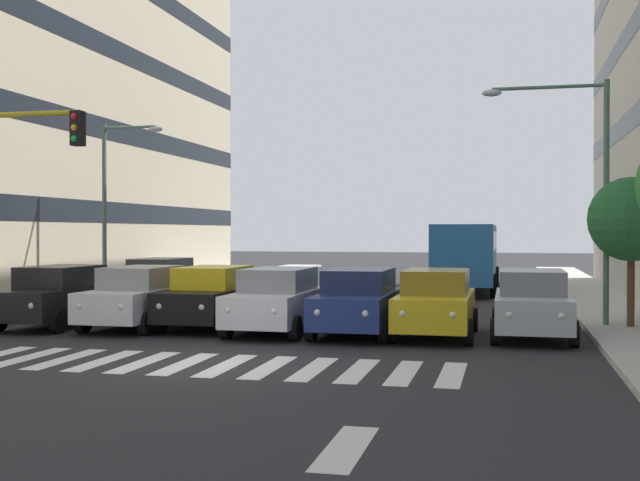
{
  "coord_description": "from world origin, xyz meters",
  "views": [
    {
      "loc": [
        -5.96,
        15.29,
        2.7
      ],
      "look_at": [
        -1.29,
        -4.7,
        2.48
      ],
      "focal_mm": 45.02,
      "sensor_mm": 36.0,
      "label": 1
    }
  ],
  "objects_px": {
    "car_6": "(58,295)",
    "street_tree_1": "(631,220)",
    "car_row2_0": "(159,281)",
    "bus_behind_traffic": "(467,250)",
    "car_5": "(140,296)",
    "car_3": "(277,300)",
    "car_4": "(212,296)",
    "street_lamp_right": "(114,193)",
    "car_1": "(436,302)",
    "street_lamp_left": "(583,172)",
    "car_0": "(532,303)",
    "car_2": "(358,301)"
  },
  "relations": [
    {
      "from": "car_4",
      "to": "bus_behind_traffic",
      "type": "distance_m",
      "value": 17.21
    },
    {
      "from": "car_1",
      "to": "bus_behind_traffic",
      "type": "bearing_deg",
      "value": -90.0
    },
    {
      "from": "car_4",
      "to": "street_lamp_right",
      "type": "bearing_deg",
      "value": -44.35
    },
    {
      "from": "car_3",
      "to": "bus_behind_traffic",
      "type": "bearing_deg",
      "value": -104.19
    },
    {
      "from": "street_lamp_right",
      "to": "car_1",
      "type": "bearing_deg",
      "value": 152.57
    },
    {
      "from": "car_3",
      "to": "street_lamp_left",
      "type": "bearing_deg",
      "value": -161.6
    },
    {
      "from": "street_lamp_right",
      "to": "street_tree_1",
      "type": "relative_size",
      "value": 1.62
    },
    {
      "from": "car_4",
      "to": "street_tree_1",
      "type": "bearing_deg",
      "value": -171.36
    },
    {
      "from": "car_3",
      "to": "car_row2_0",
      "type": "distance_m",
      "value": 9.35
    },
    {
      "from": "car_6",
      "to": "street_tree_1",
      "type": "bearing_deg",
      "value": -171.55
    },
    {
      "from": "bus_behind_traffic",
      "to": "car_0",
      "type": "bearing_deg",
      "value": 98.47
    },
    {
      "from": "bus_behind_traffic",
      "to": "car_5",
      "type": "bearing_deg",
      "value": 63.37
    },
    {
      "from": "car_5",
      "to": "street_lamp_left",
      "type": "height_order",
      "value": "street_lamp_left"
    },
    {
      "from": "car_row2_0",
      "to": "bus_behind_traffic",
      "type": "bearing_deg",
      "value": -137.27
    },
    {
      "from": "car_0",
      "to": "car_5",
      "type": "height_order",
      "value": "same"
    },
    {
      "from": "car_1",
      "to": "bus_behind_traffic",
      "type": "xyz_separation_m",
      "value": [
        0.0,
        -16.44,
        0.97
      ]
    },
    {
      "from": "car_3",
      "to": "car_5",
      "type": "distance_m",
      "value": 4.06
    },
    {
      "from": "car_5",
      "to": "car_row2_0",
      "type": "xyz_separation_m",
      "value": [
        2.42,
        -6.6,
        0.0
      ]
    },
    {
      "from": "car_row2_0",
      "to": "street_lamp_right",
      "type": "height_order",
      "value": "street_lamp_right"
    },
    {
      "from": "street_lamp_left",
      "to": "car_4",
      "type": "bearing_deg",
      "value": 11.47
    },
    {
      "from": "bus_behind_traffic",
      "to": "street_lamp_right",
      "type": "xyz_separation_m",
      "value": [
        12.4,
        10.01,
        2.29
      ]
    },
    {
      "from": "car_1",
      "to": "car_2",
      "type": "relative_size",
      "value": 1.0
    },
    {
      "from": "car_3",
      "to": "car_5",
      "type": "relative_size",
      "value": 1.0
    },
    {
      "from": "car_3",
      "to": "street_lamp_left",
      "type": "xyz_separation_m",
      "value": [
        -8.02,
        -2.67,
        3.47
      ]
    },
    {
      "from": "car_1",
      "to": "street_lamp_left",
      "type": "relative_size",
      "value": 0.66
    },
    {
      "from": "street_lamp_left",
      "to": "street_lamp_right",
      "type": "height_order",
      "value": "street_lamp_left"
    },
    {
      "from": "car_3",
      "to": "street_tree_1",
      "type": "xyz_separation_m",
      "value": [
        -9.23,
        -2.34,
        2.14
      ]
    },
    {
      "from": "car_1",
      "to": "street_lamp_left",
      "type": "height_order",
      "value": "street_lamp_left"
    },
    {
      "from": "car_2",
      "to": "car_5",
      "type": "xyz_separation_m",
      "value": [
        6.25,
        -0.12,
        0.0
      ]
    },
    {
      "from": "car_5",
      "to": "bus_behind_traffic",
      "type": "xyz_separation_m",
      "value": [
        -8.25,
        -16.46,
        0.97
      ]
    },
    {
      "from": "car_5",
      "to": "street_lamp_right",
      "type": "distance_m",
      "value": 8.34
    },
    {
      "from": "car_4",
      "to": "bus_behind_traffic",
      "type": "relative_size",
      "value": 0.42
    },
    {
      "from": "car_3",
      "to": "street_lamp_right",
      "type": "distance_m",
      "value": 11.02
    },
    {
      "from": "car_3",
      "to": "bus_behind_traffic",
      "type": "height_order",
      "value": "bus_behind_traffic"
    },
    {
      "from": "car_3",
      "to": "street_lamp_left",
      "type": "height_order",
      "value": "street_lamp_left"
    },
    {
      "from": "car_3",
      "to": "car_1",
      "type": "bearing_deg",
      "value": -177.79
    },
    {
      "from": "car_0",
      "to": "bus_behind_traffic",
      "type": "xyz_separation_m",
      "value": [
        2.4,
        -16.15,
        0.97
      ]
    },
    {
      "from": "car_0",
      "to": "car_row2_0",
      "type": "relative_size",
      "value": 1.0
    },
    {
      "from": "street_lamp_right",
      "to": "car_3",
      "type": "bearing_deg",
      "value": 141.2
    },
    {
      "from": "car_3",
      "to": "car_6",
      "type": "relative_size",
      "value": 1.0
    },
    {
      "from": "car_0",
      "to": "car_row2_0",
      "type": "distance_m",
      "value": 14.51
    },
    {
      "from": "car_6",
      "to": "car_row2_0",
      "type": "height_order",
      "value": "same"
    },
    {
      "from": "car_5",
      "to": "car_1",
      "type": "bearing_deg",
      "value": -179.87
    },
    {
      "from": "car_2",
      "to": "car_3",
      "type": "relative_size",
      "value": 1.0
    },
    {
      "from": "car_0",
      "to": "street_tree_1",
      "type": "relative_size",
      "value": 1.1
    },
    {
      "from": "car_5",
      "to": "street_tree_1",
      "type": "relative_size",
      "value": 1.1
    },
    {
      "from": "car_6",
      "to": "car_row2_0",
      "type": "bearing_deg",
      "value": -90.19
    },
    {
      "from": "car_2",
      "to": "car_6",
      "type": "bearing_deg",
      "value": 0.18
    },
    {
      "from": "car_0",
      "to": "car_5",
      "type": "relative_size",
      "value": 1.0
    },
    {
      "from": "car_6",
      "to": "street_lamp_left",
      "type": "height_order",
      "value": "street_lamp_left"
    }
  ]
}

